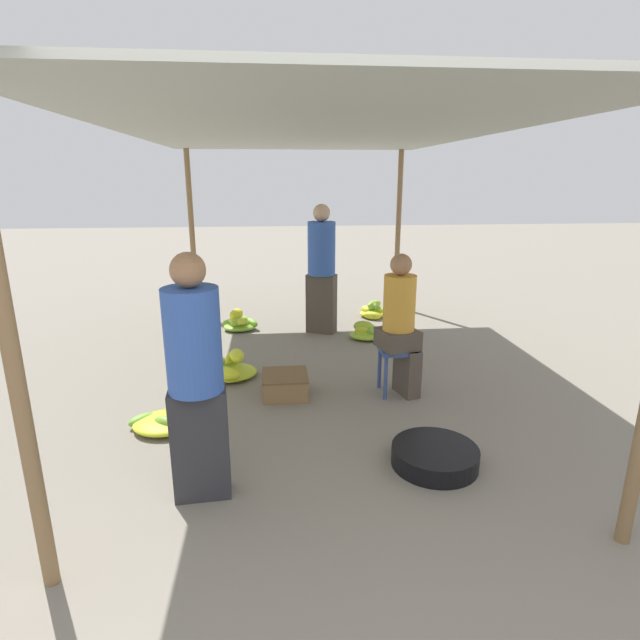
# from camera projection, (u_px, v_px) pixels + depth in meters

# --- Properties ---
(ground_plane) EXTENTS (40.00, 40.00, 0.00)m
(ground_plane) POSITION_uv_depth(u_px,v_px,m) (362.00, 604.00, 2.46)
(ground_plane) COLOR gray
(ground_plane) RESTS_ON ground
(canopy_post_front_left) EXTENTS (0.08, 0.08, 2.43)m
(canopy_post_front_left) POSITION_uv_depth(u_px,v_px,m) (13.00, 363.00, 2.27)
(canopy_post_front_left) COLOR olive
(canopy_post_front_left) RESTS_ON ground
(canopy_post_back_left) EXTENTS (0.08, 0.08, 2.43)m
(canopy_post_back_left) POSITION_uv_depth(u_px,v_px,m) (192.00, 233.00, 7.50)
(canopy_post_back_left) COLOR olive
(canopy_post_back_left) RESTS_ON ground
(canopy_post_back_right) EXTENTS (0.08, 0.08, 2.43)m
(canopy_post_back_right) POSITION_uv_depth(u_px,v_px,m) (398.00, 231.00, 7.80)
(canopy_post_back_right) COLOR olive
(canopy_post_back_right) RESTS_ON ground
(canopy_tarp) EXTENTS (3.57, 5.87, 0.04)m
(canopy_tarp) POSITION_uv_depth(u_px,v_px,m) (311.00, 130.00, 4.69)
(canopy_tarp) COLOR #9EA399
(canopy_tarp) RESTS_ON canopy_post_front_left
(vendor_foreground) EXTENTS (0.37, 0.37, 1.61)m
(vendor_foreground) POSITION_uv_depth(u_px,v_px,m) (196.00, 377.00, 3.09)
(vendor_foreground) COLOR #2D2D33
(vendor_foreground) RESTS_ON ground
(stool) EXTENTS (0.34, 0.34, 0.47)m
(stool) POSITION_uv_depth(u_px,v_px,m) (397.00, 357.00, 4.78)
(stool) COLOR #384C84
(stool) RESTS_ON ground
(vendor_seated) EXTENTS (0.42, 0.42, 1.37)m
(vendor_seated) POSITION_uv_depth(u_px,v_px,m) (401.00, 322.00, 4.68)
(vendor_seated) COLOR #4C4238
(vendor_seated) RESTS_ON ground
(basin_black) EXTENTS (0.63, 0.63, 0.14)m
(basin_black) POSITION_uv_depth(u_px,v_px,m) (435.00, 456.00, 3.64)
(basin_black) COLOR black
(basin_black) RESTS_ON ground
(banana_pile_left_0) EXTENTS (0.47, 0.35, 0.27)m
(banana_pile_left_0) POSITION_uv_depth(u_px,v_px,m) (190.00, 350.00, 5.81)
(banana_pile_left_0) COLOR #8FBD33
(banana_pile_left_0) RESTS_ON ground
(banana_pile_left_1) EXTENTS (0.55, 0.54, 0.30)m
(banana_pile_left_1) POSITION_uv_depth(u_px,v_px,m) (240.00, 323.00, 6.88)
(banana_pile_left_1) COLOR #97C131
(banana_pile_left_1) RESTS_ON ground
(banana_pile_left_2) EXTENTS (0.61, 0.65, 0.29)m
(banana_pile_left_2) POSITION_uv_depth(u_px,v_px,m) (228.00, 369.00, 5.24)
(banana_pile_left_2) COLOR #CAD528
(banana_pile_left_2) RESTS_ON ground
(banana_pile_left_3) EXTENTS (0.61, 0.55, 0.14)m
(banana_pile_left_3) POSITION_uv_depth(u_px,v_px,m) (167.00, 419.00, 4.22)
(banana_pile_left_3) COLOR #73B237
(banana_pile_left_3) RESTS_ON ground
(banana_pile_right_0) EXTENTS (0.46, 0.40, 0.24)m
(banana_pile_right_0) POSITION_uv_depth(u_px,v_px,m) (367.00, 332.00, 6.51)
(banana_pile_right_0) COLOR #C0D12A
(banana_pile_right_0) RESTS_ON ground
(banana_pile_right_1) EXTENTS (0.43, 0.54, 0.25)m
(banana_pile_right_1) POSITION_uv_depth(u_px,v_px,m) (373.00, 311.00, 7.53)
(banana_pile_right_1) COLOR #AAC82E
(banana_pile_right_1) RESTS_ON ground
(crate_near) EXTENTS (0.43, 0.43, 0.22)m
(crate_near) POSITION_uv_depth(u_px,v_px,m) (285.00, 384.00, 4.80)
(crate_near) COLOR olive
(crate_near) RESTS_ON ground
(shopper_walking_mid) EXTENTS (0.48, 0.48, 1.71)m
(shopper_walking_mid) POSITION_uv_depth(u_px,v_px,m) (321.00, 268.00, 6.57)
(shopper_walking_mid) COLOR #4C4238
(shopper_walking_mid) RESTS_ON ground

